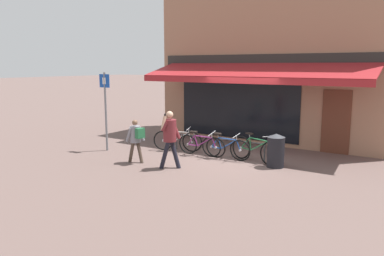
# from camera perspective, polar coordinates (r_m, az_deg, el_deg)

# --- Properties ---
(ground_plane) EXTENTS (160.00, 160.00, 0.00)m
(ground_plane) POSITION_cam_1_polar(r_m,az_deg,el_deg) (11.73, 5.59, -4.72)
(ground_plane) COLOR brown
(shop_front) EXTENTS (8.74, 4.85, 6.41)m
(shop_front) POSITION_cam_1_polar(r_m,az_deg,el_deg) (15.14, 12.88, 10.50)
(shop_front) COLOR #9E7056
(shop_front) RESTS_ON ground_plane
(bike_rack_rail) EXTENTS (3.33, 0.04, 0.57)m
(bike_rack_rail) POSITION_cam_1_polar(r_m,az_deg,el_deg) (12.10, 3.90, -1.96)
(bike_rack_rail) COLOR #47494F
(bike_rack_rail) RESTS_ON ground_plane
(bicycle_silver) EXTENTS (1.64, 0.67, 0.83)m
(bicycle_silver) POSITION_cam_1_polar(r_m,az_deg,el_deg) (12.66, -2.25, -1.91)
(bicycle_silver) COLOR black
(bicycle_silver) RESTS_ON ground_plane
(bicycle_purple) EXTENTS (1.68, 0.52, 0.83)m
(bicycle_purple) POSITION_cam_1_polar(r_m,az_deg,el_deg) (11.99, 1.44, -2.61)
(bicycle_purple) COLOR black
(bicycle_purple) RESTS_ON ground_plane
(bicycle_blue) EXTENTS (1.66, 0.52, 0.83)m
(bicycle_blue) POSITION_cam_1_polar(r_m,az_deg,el_deg) (11.63, 5.09, -3.00)
(bicycle_blue) COLOR black
(bicycle_blue) RESTS_ON ground_plane
(bicycle_green) EXTENTS (1.78, 0.62, 0.87)m
(bicycle_green) POSITION_cam_1_polar(r_m,az_deg,el_deg) (11.41, 9.59, -3.24)
(bicycle_green) COLOR black
(bicycle_green) RESTS_ON ground_plane
(pedestrian_adult) EXTENTS (0.54, 0.68, 1.65)m
(pedestrian_adult) POSITION_cam_1_polar(r_m,az_deg,el_deg) (10.44, -3.41, -0.85)
(pedestrian_adult) COLOR black
(pedestrian_adult) RESTS_ON ground_plane
(pedestrian_child) EXTENTS (0.56, 0.45, 1.31)m
(pedestrian_child) POSITION_cam_1_polar(r_m,az_deg,el_deg) (11.19, -8.55, -1.27)
(pedestrian_child) COLOR #47382D
(pedestrian_child) RESTS_ON ground_plane
(litter_bin) EXTENTS (0.50, 0.50, 0.97)m
(litter_bin) POSITION_cam_1_polar(r_m,az_deg,el_deg) (10.92, 12.65, -3.35)
(litter_bin) COLOR black
(litter_bin) RESTS_ON ground_plane
(parking_sign) EXTENTS (0.44, 0.07, 2.65)m
(parking_sign) POSITION_cam_1_polar(r_m,az_deg,el_deg) (12.91, -13.06, 3.65)
(parking_sign) COLOR slate
(parking_sign) RESTS_ON ground_plane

